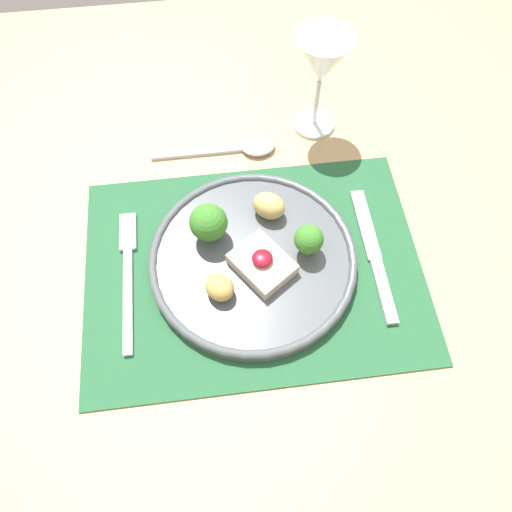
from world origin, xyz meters
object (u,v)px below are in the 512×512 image
object	(u,v)px
spoon	(246,147)
wine_glass_near	(322,64)
fork	(128,269)
dinner_plate	(255,256)
knife	(376,262)

from	to	relation	value
spoon	wine_glass_near	xyz separation A→B (m)	(0.12, 0.04, 0.12)
fork	wine_glass_near	bearing A→B (deg)	39.78
dinner_plate	knife	size ratio (longest dim) A/B	1.34
dinner_plate	spoon	world-z (taller)	dinner_plate
dinner_plate	knife	bearing A→B (deg)	-8.14
spoon	wine_glass_near	distance (m)	0.17
wine_glass_near	dinner_plate	bearing A→B (deg)	-117.56
wine_glass_near	spoon	bearing A→B (deg)	-161.13
dinner_plate	wine_glass_near	world-z (taller)	wine_glass_near
knife	spoon	distance (m)	0.28
dinner_plate	fork	bearing A→B (deg)	177.51
wine_glass_near	knife	bearing A→B (deg)	-81.80
fork	spoon	bearing A→B (deg)	48.47
dinner_plate	knife	distance (m)	0.17
wine_glass_near	fork	bearing A→B (deg)	-141.92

